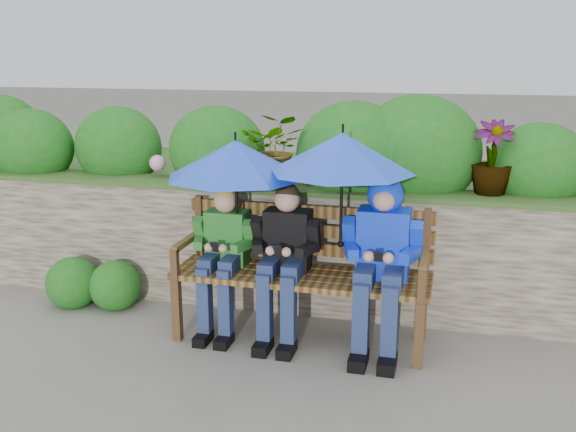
% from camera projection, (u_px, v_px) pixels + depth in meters
% --- Properties ---
extents(ground, '(60.00, 60.00, 0.00)m').
position_uv_depth(ground, '(285.00, 344.00, 4.71)').
color(ground, slate).
rests_on(ground, ground).
extents(garden_backdrop, '(8.00, 2.87, 1.80)m').
position_uv_depth(garden_backdrop, '(326.00, 210.00, 6.06)').
color(garden_backdrop, '#51493C').
rests_on(garden_backdrop, ground).
extents(park_bench, '(1.88, 0.55, 0.99)m').
position_uv_depth(park_bench, '(303.00, 264.00, 4.74)').
color(park_bench, '#4A311B').
rests_on(park_bench, ground).
extents(boy_left, '(0.46, 0.53, 1.12)m').
position_uv_depth(boy_left, '(223.00, 251.00, 4.78)').
color(boy_left, '#2F692B').
rests_on(boy_left, ground).
extents(boy_middle, '(0.50, 0.58, 1.17)m').
position_uv_depth(boy_middle, '(284.00, 253.00, 4.66)').
color(boy_middle, black).
rests_on(boy_middle, ground).
extents(boy_right, '(0.55, 0.67, 1.24)m').
position_uv_depth(boy_right, '(382.00, 250.00, 4.47)').
color(boy_right, blue).
rests_on(boy_right, ground).
extents(umbrella_left, '(1.04, 1.04, 0.80)m').
position_uv_depth(umbrella_left, '(236.00, 159.00, 4.63)').
color(umbrella_left, blue).
rests_on(umbrella_left, ground).
extents(umbrella_right, '(1.01, 1.01, 0.87)m').
position_uv_depth(umbrella_right, '(342.00, 153.00, 4.34)').
color(umbrella_right, blue).
rests_on(umbrella_right, ground).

